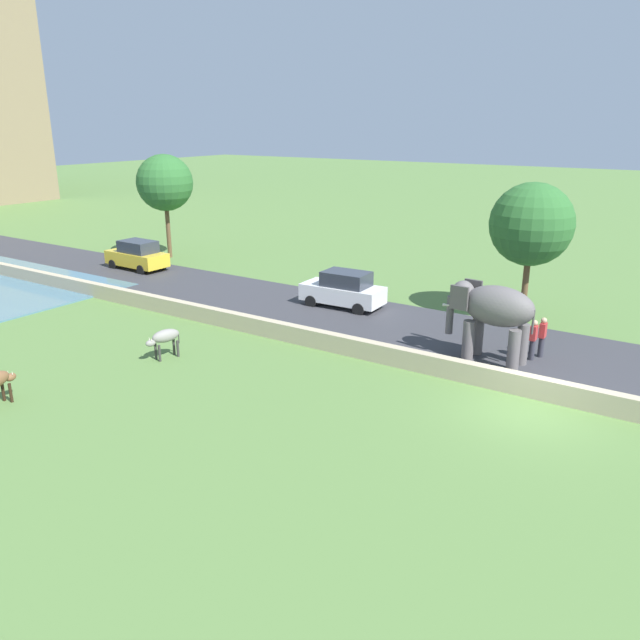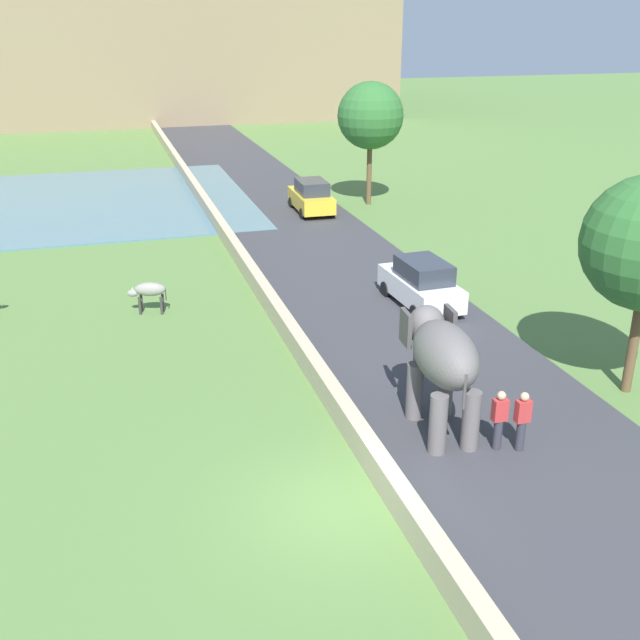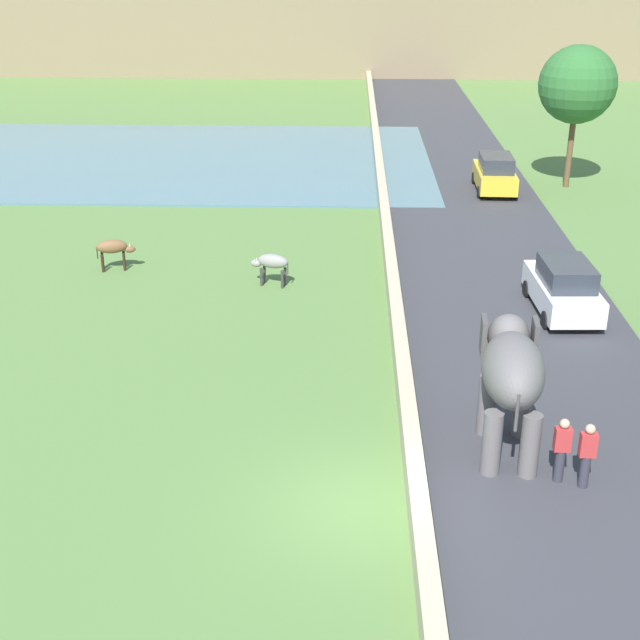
{
  "view_description": "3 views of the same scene",
  "coord_description": "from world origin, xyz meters",
  "px_view_note": "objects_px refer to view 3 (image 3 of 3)",
  "views": [
    {
      "loc": [
        -18.37,
        -4.3,
        8.72
      ],
      "look_at": [
        -0.89,
        7.17,
        1.99
      ],
      "focal_mm": 34.95,
      "sensor_mm": 36.0,
      "label": 1
    },
    {
      "loc": [
        -4.25,
        -12.97,
        9.95
      ],
      "look_at": [
        1.8,
        7.52,
        1.25
      ],
      "focal_mm": 42.24,
      "sensor_mm": 36.0,
      "label": 2
    },
    {
      "loc": [
        -0.33,
        -15.46,
        11.2
      ],
      "look_at": [
        -1.05,
        5.75,
        1.83
      ],
      "focal_mm": 48.96,
      "sensor_mm": 36.0,
      "label": 3
    }
  ],
  "objects_px": {
    "person_beside_elephant": "(561,449)",
    "cow_grey": "(272,263)",
    "cow_brown": "(114,248)",
    "car_yellow": "(495,174)",
    "person_trailing": "(587,455)",
    "car_white": "(564,288)",
    "elephant": "(511,373)"
  },
  "relations": [
    {
      "from": "person_beside_elephant",
      "to": "cow_grey",
      "type": "height_order",
      "value": "person_beside_elephant"
    },
    {
      "from": "cow_brown",
      "to": "car_yellow",
      "type": "bearing_deg",
      "value": 35.81
    },
    {
      "from": "person_trailing",
      "to": "car_white",
      "type": "height_order",
      "value": "car_white"
    },
    {
      "from": "car_yellow",
      "to": "cow_brown",
      "type": "xyz_separation_m",
      "value": [
        -15.41,
        -11.11,
        -0.06
      ]
    },
    {
      "from": "cow_grey",
      "to": "car_yellow",
      "type": "bearing_deg",
      "value": 52.54
    },
    {
      "from": "car_white",
      "to": "cow_brown",
      "type": "height_order",
      "value": "car_white"
    },
    {
      "from": "person_beside_elephant",
      "to": "car_white",
      "type": "distance_m",
      "value": 9.86
    },
    {
      "from": "person_trailing",
      "to": "cow_brown",
      "type": "xyz_separation_m",
      "value": [
        -13.75,
        13.35,
        -0.04
      ]
    },
    {
      "from": "car_yellow",
      "to": "cow_brown",
      "type": "distance_m",
      "value": 19.0
    },
    {
      "from": "elephant",
      "to": "cow_grey",
      "type": "relative_size",
      "value": 2.47
    },
    {
      "from": "elephant",
      "to": "person_beside_elephant",
      "type": "xyz_separation_m",
      "value": [
        0.97,
        -1.35,
        -1.16
      ]
    },
    {
      "from": "elephant",
      "to": "person_trailing",
      "type": "xyz_separation_m",
      "value": [
        1.48,
        -1.56,
        -1.16
      ]
    },
    {
      "from": "person_beside_elephant",
      "to": "cow_brown",
      "type": "height_order",
      "value": "person_beside_elephant"
    },
    {
      "from": "elephant",
      "to": "cow_brown",
      "type": "bearing_deg",
      "value": 136.15
    },
    {
      "from": "elephant",
      "to": "car_white",
      "type": "xyz_separation_m",
      "value": [
        3.13,
        8.27,
        -1.14
      ]
    },
    {
      "from": "person_beside_elephant",
      "to": "person_trailing",
      "type": "height_order",
      "value": "same"
    },
    {
      "from": "cow_brown",
      "to": "car_white",
      "type": "bearing_deg",
      "value": -12.86
    },
    {
      "from": "cow_brown",
      "to": "cow_grey",
      "type": "height_order",
      "value": "same"
    },
    {
      "from": "person_trailing",
      "to": "car_yellow",
      "type": "bearing_deg",
      "value": 86.13
    },
    {
      "from": "person_trailing",
      "to": "cow_brown",
      "type": "distance_m",
      "value": 19.17
    },
    {
      "from": "person_trailing",
      "to": "car_yellow",
      "type": "height_order",
      "value": "car_yellow"
    },
    {
      "from": "person_beside_elephant",
      "to": "car_yellow",
      "type": "relative_size",
      "value": 0.4
    },
    {
      "from": "person_trailing",
      "to": "cow_grey",
      "type": "distance_m",
      "value": 14.37
    },
    {
      "from": "person_beside_elephant",
      "to": "person_trailing",
      "type": "relative_size",
      "value": 1.0
    },
    {
      "from": "person_beside_elephant",
      "to": "cow_brown",
      "type": "xyz_separation_m",
      "value": [
        -13.25,
        13.14,
        -0.04
      ]
    },
    {
      "from": "person_trailing",
      "to": "cow_grey",
      "type": "xyz_separation_m",
      "value": [
        -7.89,
        12.0,
        -0.04
      ]
    },
    {
      "from": "elephant",
      "to": "cow_grey",
      "type": "distance_m",
      "value": 12.32
    },
    {
      "from": "person_trailing",
      "to": "cow_grey",
      "type": "relative_size",
      "value": 1.15
    },
    {
      "from": "person_trailing",
      "to": "cow_brown",
      "type": "relative_size",
      "value": 1.14
    },
    {
      "from": "car_yellow",
      "to": "car_white",
      "type": "bearing_deg",
      "value": -89.98
    },
    {
      "from": "person_beside_elephant",
      "to": "cow_brown",
      "type": "distance_m",
      "value": 18.66
    },
    {
      "from": "person_beside_elephant",
      "to": "person_trailing",
      "type": "xyz_separation_m",
      "value": [
        0.5,
        -0.21,
        0.0
      ]
    }
  ]
}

